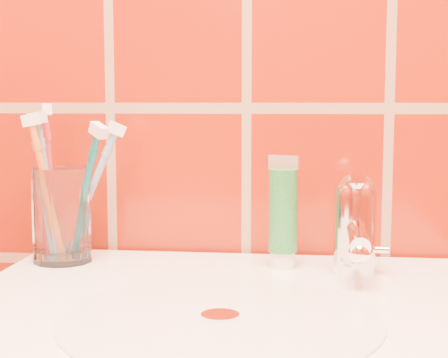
# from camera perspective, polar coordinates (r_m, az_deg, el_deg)

# --- Properties ---
(glass_tumbler) EXTENTS (0.09, 0.09, 0.12)m
(glass_tumbler) POSITION_cam_1_polar(r_m,az_deg,el_deg) (0.88, -13.31, -2.91)
(glass_tumbler) COLOR white
(glass_tumbler) RESTS_ON pedestal_sink
(toothpaste_tube) EXTENTS (0.04, 0.03, 0.14)m
(toothpaste_tube) POSITION_cam_1_polar(r_m,az_deg,el_deg) (0.83, 4.93, -3.05)
(toothpaste_tube) COLOR white
(toothpaste_tube) RESTS_ON pedestal_sink
(faucet) EXTENTS (0.05, 0.11, 0.12)m
(faucet) POSITION_cam_1_polar(r_m,az_deg,el_deg) (0.80, 10.86, -3.47)
(faucet) COLOR white
(faucet) RESTS_ON pedestal_sink
(toothbrush_0) EXTENTS (0.09, 0.08, 0.20)m
(toothbrush_0) POSITION_cam_1_polar(r_m,az_deg,el_deg) (0.87, -14.45, -0.92)
(toothbrush_0) COLOR orange
(toothbrush_0) RESTS_ON glass_tumbler
(toothbrush_1) EXTENTS (0.12, 0.11, 0.18)m
(toothbrush_1) POSITION_cam_1_polar(r_m,az_deg,el_deg) (0.88, -11.05, -1.11)
(toothbrush_1) COLOR #6F97C6
(toothbrush_1) RESTS_ON glass_tumbler
(toothbrush_2) EXTENTS (0.07, 0.06, 0.20)m
(toothbrush_2) POSITION_cam_1_polar(r_m,az_deg,el_deg) (0.88, -14.43, -0.78)
(toothbrush_2) COLOR #73ADCD
(toothbrush_2) RESTS_ON glass_tumbler
(toothbrush_3) EXTENTS (0.15, 0.14, 0.19)m
(toothbrush_3) POSITION_cam_1_polar(r_m,az_deg,el_deg) (0.86, -11.59, -1.33)
(toothbrush_3) COLOR #0C626B
(toothbrush_3) RESTS_ON glass_tumbler
(toothbrush_4) EXTENTS (0.08, 0.09, 0.21)m
(toothbrush_4) POSITION_cam_1_polar(r_m,az_deg,el_deg) (0.89, -14.24, -0.38)
(toothbrush_4) COLOR red
(toothbrush_4) RESTS_ON glass_tumbler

